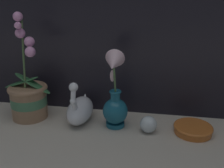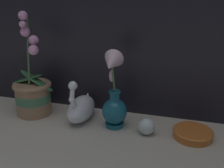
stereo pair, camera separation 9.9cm
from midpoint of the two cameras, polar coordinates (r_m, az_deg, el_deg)
The scene contains 6 objects.
ground_plane at distance 0.96m, azimuth 0.65°, elevation -11.44°, with size 2.80×2.80×0.00m, color #BCB2A3.
orchid_potted_plant at distance 1.13m, azimuth -14.48°, elevation -1.91°, with size 0.21×0.16×0.43m.
swan_figurine at distance 1.06m, azimuth -4.08°, elevation -5.18°, with size 0.10×0.19×0.19m.
blue_vase at distance 0.97m, azimuth 3.31°, elevation -3.56°, with size 0.10×0.14×0.31m.
glass_sphere at distance 0.98m, azimuth 10.46°, elevation -9.10°, with size 0.06×0.06×0.06m.
amber_dish at distance 1.01m, azimuth 19.94°, elevation -10.06°, with size 0.14×0.14×0.03m.
Camera 2 is at (0.26, -0.78, 0.50)m, focal length 42.00 mm.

